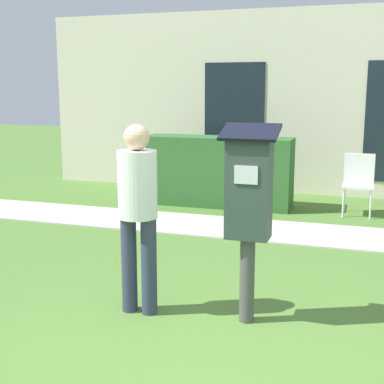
{
  "coord_description": "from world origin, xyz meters",
  "views": [
    {
      "loc": [
        0.9,
        -3.12,
        1.86
      ],
      "look_at": [
        -0.39,
        0.83,
        1.05
      ],
      "focal_mm": 50.0,
      "sensor_mm": 36.0,
      "label": 1
    }
  ],
  "objects_px": {
    "person_standing": "(138,204)",
    "outdoor_chair_middle": "(358,179)",
    "outdoor_chair_left": "(275,173)",
    "parking_meter": "(249,198)"
  },
  "relations": [
    {
      "from": "person_standing",
      "to": "outdoor_chair_middle",
      "type": "relative_size",
      "value": 1.76
    },
    {
      "from": "outdoor_chair_left",
      "to": "outdoor_chair_middle",
      "type": "xyz_separation_m",
      "value": [
        1.27,
        -0.14,
        0.0
      ]
    },
    {
      "from": "parking_meter",
      "to": "outdoor_chair_middle",
      "type": "height_order",
      "value": "parking_meter"
    },
    {
      "from": "outdoor_chair_left",
      "to": "outdoor_chair_middle",
      "type": "relative_size",
      "value": 1.0
    },
    {
      "from": "person_standing",
      "to": "parking_meter",
      "type": "bearing_deg",
      "value": 7.27
    },
    {
      "from": "person_standing",
      "to": "outdoor_chair_middle",
      "type": "bearing_deg",
      "value": 69.56
    },
    {
      "from": "parking_meter",
      "to": "outdoor_chair_left",
      "type": "xyz_separation_m",
      "value": [
        -0.5,
        4.33,
        -0.49
      ]
    },
    {
      "from": "parking_meter",
      "to": "outdoor_chair_left",
      "type": "height_order",
      "value": "parking_meter"
    },
    {
      "from": "parking_meter",
      "to": "outdoor_chair_middle",
      "type": "xyz_separation_m",
      "value": [
        0.77,
        4.19,
        -0.49
      ]
    },
    {
      "from": "parking_meter",
      "to": "person_standing",
      "type": "bearing_deg",
      "value": -173.44
    }
  ]
}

